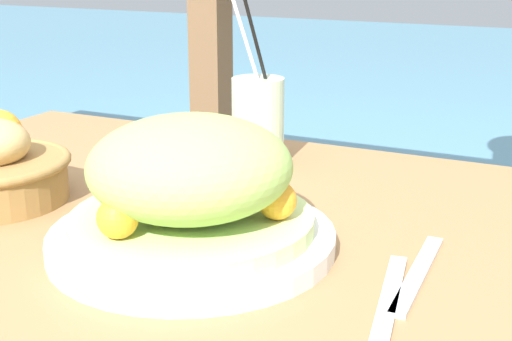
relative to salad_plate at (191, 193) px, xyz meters
name	(u,v)px	position (x,y,z in m)	size (l,w,h in m)	color
patio_table	(272,316)	(0.06, 0.06, -0.16)	(1.28, 0.77, 0.73)	#997047
railing_fence	(422,87)	(0.06, 0.75, -0.01)	(2.80, 0.08, 1.10)	brown
salad_plate	(191,193)	(0.00, 0.00, 0.00)	(0.30, 0.30, 0.14)	silver
drink_glass	(258,121)	(-0.07, 0.30, 0.00)	(0.08, 0.08, 0.24)	beige
fork	(389,300)	(0.22, -0.03, -0.06)	(0.04, 0.18, 0.00)	silver
knife	(418,273)	(0.23, 0.04, -0.06)	(0.02, 0.18, 0.00)	silver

